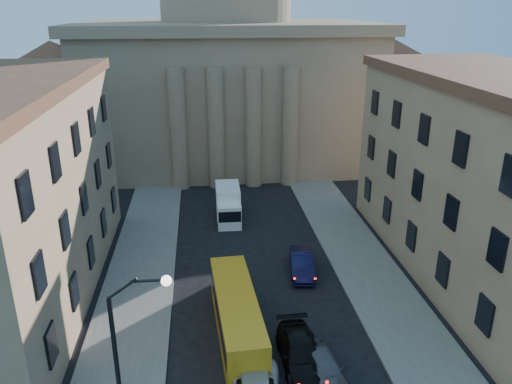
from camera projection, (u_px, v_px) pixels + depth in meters
sidewalk_left at (131, 320)px, 31.75m from camera, size 5.00×60.00×0.15m
sidewalk_right at (389, 303)px, 33.53m from camera, size 5.00×60.00×0.15m
church at (227, 64)px, 63.37m from camera, size 68.02×28.76×36.60m
building_right at (493, 176)px, 35.56m from camera, size 11.60×26.60×14.70m
street_lamp at (128, 353)px, 20.78m from camera, size 2.62×0.44×8.83m
car_right_mid at (301, 353)px, 27.61m from camera, size 2.33×5.50×1.58m
car_right_far at (324, 367)px, 26.62m from camera, size 2.20×4.42×1.45m
car_right_distant at (302, 264)px, 37.21m from camera, size 2.23×4.90×1.56m
city_bus at (237, 315)px, 29.81m from camera, size 2.84×10.09×2.81m
box_truck at (228, 205)px, 46.50m from camera, size 2.24×5.52×3.02m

